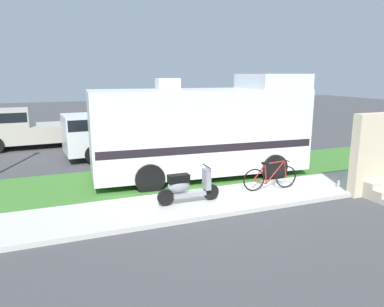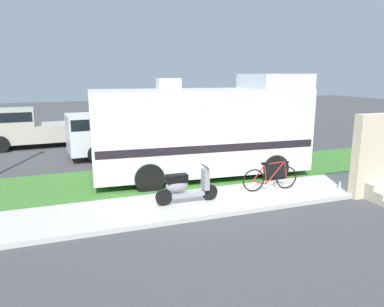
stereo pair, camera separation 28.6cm
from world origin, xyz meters
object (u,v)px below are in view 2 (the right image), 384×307
(motorhome_rv, at_px, (203,129))
(scooter, at_px, (185,186))
(pickup_truck_far, at_px, (27,127))
(bicycle, at_px, (270,178))
(bottle_spare, at_px, (340,185))
(pickup_truck_near, at_px, (118,133))
(bottle_green, at_px, (357,182))

(motorhome_rv, bearing_deg, scooter, -121.25)
(scooter, bearing_deg, pickup_truck_far, 113.57)
(motorhome_rv, distance_m, bicycle, 2.89)
(pickup_truck_far, distance_m, bottle_spare, 14.26)
(pickup_truck_near, distance_m, bottle_spare, 9.14)
(pickup_truck_near, bearing_deg, bicycle, -62.86)
(bottle_spare, bearing_deg, motorhome_rv, 137.70)
(pickup_truck_far, xyz_separation_m, bottle_green, (9.98, -10.77, -0.76))
(pickup_truck_far, bearing_deg, scooter, -66.43)
(scooter, relative_size, bicycle, 0.99)
(bicycle, xyz_separation_m, bottle_green, (2.74, -0.56, -0.27))
(motorhome_rv, bearing_deg, bottle_spare, -42.30)
(motorhome_rv, height_order, bicycle, motorhome_rv)
(bottle_green, distance_m, bottle_spare, 0.68)
(pickup_truck_near, xyz_separation_m, bottle_green, (6.17, -7.25, -0.75))
(bicycle, height_order, bottle_spare, bicycle)
(pickup_truck_far, bearing_deg, bottle_spare, -49.22)
(motorhome_rv, height_order, pickup_truck_near, motorhome_rv)
(motorhome_rv, relative_size, pickup_truck_far, 1.26)
(pickup_truck_far, bearing_deg, bottle_green, -47.17)
(bottle_spare, bearing_deg, bicycle, 164.30)
(bottle_green, xyz_separation_m, bottle_spare, (-0.68, -0.02, -0.01))
(scooter, height_order, bottle_spare, scooter)
(bottle_green, bearing_deg, bottle_spare, -178.56)
(bicycle, bearing_deg, bottle_spare, -15.70)
(pickup_truck_near, bearing_deg, pickup_truck_far, 137.28)
(scooter, height_order, bicycle, scooter)
(scooter, relative_size, bottle_spare, 6.87)
(bottle_green, bearing_deg, scooter, 175.81)
(bicycle, bearing_deg, motorhome_rv, 116.44)
(bicycle, relative_size, pickup_truck_far, 0.30)
(scooter, xyz_separation_m, bicycle, (2.72, 0.16, -0.08))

